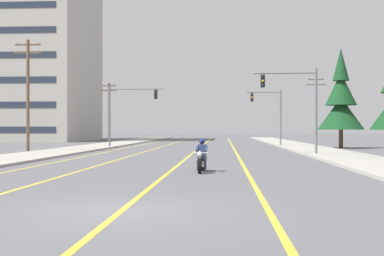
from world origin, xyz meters
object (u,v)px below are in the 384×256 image
(traffic_signal_near_right, at_px, (298,98))
(traffic_signal_mid_right, at_px, (271,109))
(motorcycle_with_rider, at_px, (202,159))
(utility_pole_right_far, at_px, (316,107))
(traffic_signal_near_left, at_px, (126,106))
(conifer_tree_right_verge_far, at_px, (341,102))
(utility_pole_left_near, at_px, (28,91))
(apartment_building_far_left_block, at_px, (27,52))
(utility_pole_left_far, at_px, (109,110))

(traffic_signal_near_right, height_order, traffic_signal_mid_right, same)
(motorcycle_with_rider, relative_size, utility_pole_right_far, 0.26)
(traffic_signal_mid_right, bearing_deg, traffic_signal_near_left, -160.37)
(motorcycle_with_rider, distance_m, conifer_tree_right_verge_far, 31.09)
(motorcycle_with_rider, distance_m, utility_pole_left_near, 23.94)
(utility_pole_left_near, distance_m, utility_pole_right_far, 36.52)
(traffic_signal_mid_right, bearing_deg, motorcycle_with_rider, -100.37)
(traffic_signal_near_left, relative_size, utility_pole_left_near, 0.68)
(motorcycle_with_rider, relative_size, traffic_signal_near_right, 0.35)
(traffic_signal_mid_right, bearing_deg, traffic_signal_near_right, -89.68)
(motorcycle_with_rider, bearing_deg, apartment_building_far_left_block, 117.57)
(traffic_signal_near_left, relative_size, apartment_building_far_left_block, 0.22)
(motorcycle_with_rider, bearing_deg, utility_pole_right_far, 73.55)
(traffic_signal_near_right, bearing_deg, motorcycle_with_rider, -113.45)
(traffic_signal_mid_right, height_order, utility_pole_right_far, utility_pole_right_far)
(utility_pole_right_far, xyz_separation_m, conifer_tree_right_verge_far, (-0.15, -14.20, -0.12))
(motorcycle_with_rider, distance_m, traffic_signal_near_right, 16.11)
(motorcycle_with_rider, height_order, utility_pole_right_far, utility_pole_right_far)
(utility_pole_right_far, bearing_deg, traffic_signal_near_left, -146.38)
(motorcycle_with_rider, bearing_deg, utility_pole_left_far, 107.11)
(traffic_signal_near_right, height_order, utility_pole_left_near, utility_pole_left_near)
(traffic_signal_near_right, height_order, conifer_tree_right_verge_far, conifer_tree_right_verge_far)
(traffic_signal_near_left, bearing_deg, motorcycle_with_rider, -72.79)
(utility_pole_left_near, xyz_separation_m, utility_pole_left_far, (-0.28, 30.84, -0.39))
(traffic_signal_near_left, bearing_deg, utility_pole_left_far, 106.98)
(traffic_signal_mid_right, relative_size, apartment_building_far_left_block, 0.22)
(traffic_signal_mid_right, bearing_deg, utility_pole_left_far, 143.89)
(utility_pole_left_far, bearing_deg, utility_pole_left_near, -89.48)
(traffic_signal_near_right, xyz_separation_m, utility_pole_left_far, (-21.38, 34.69, 0.45))
(utility_pole_left_near, height_order, utility_pole_left_far, utility_pole_left_near)
(traffic_signal_near_left, xyz_separation_m, apartment_building_far_left_block, (-21.84, 30.34, 10.12))
(utility_pole_left_near, height_order, apartment_building_far_left_block, apartment_building_far_left_block)
(utility_pole_left_near, height_order, conifer_tree_right_verge_far, conifer_tree_right_verge_far)
(traffic_signal_near_left, relative_size, utility_pole_right_far, 0.73)
(traffic_signal_mid_right, relative_size, conifer_tree_right_verge_far, 0.64)
(conifer_tree_right_verge_far, bearing_deg, apartment_building_far_left_block, 144.76)
(traffic_signal_near_right, bearing_deg, conifer_tree_right_verge_far, 66.08)
(apartment_building_far_left_block, bearing_deg, traffic_signal_mid_right, -34.24)
(motorcycle_with_rider, xyz_separation_m, utility_pole_left_far, (-15.13, 49.12, 3.94))
(traffic_signal_near_right, height_order, traffic_signal_near_left, same)
(traffic_signal_near_right, xyz_separation_m, apartment_building_far_left_block, (-36.86, 44.19, 10.18))
(traffic_signal_near_left, height_order, traffic_signal_mid_right, same)
(utility_pole_left_near, relative_size, utility_pole_left_far, 1.09)
(conifer_tree_right_verge_far, xyz_separation_m, apartment_building_far_left_block, (-42.99, 30.37, 9.79))
(traffic_signal_near_right, xyz_separation_m, conifer_tree_right_verge_far, (6.13, 13.82, 0.39))
(traffic_signal_near_right, xyz_separation_m, traffic_signal_near_left, (-15.02, 13.85, 0.07))
(motorcycle_with_rider, height_order, traffic_signal_mid_right, traffic_signal_mid_right)
(traffic_signal_near_right, relative_size, conifer_tree_right_verge_far, 0.64)
(traffic_signal_near_right, relative_size, utility_pole_left_near, 0.68)
(utility_pole_right_far, xyz_separation_m, apartment_building_far_left_block, (-43.14, 16.17, 9.67))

